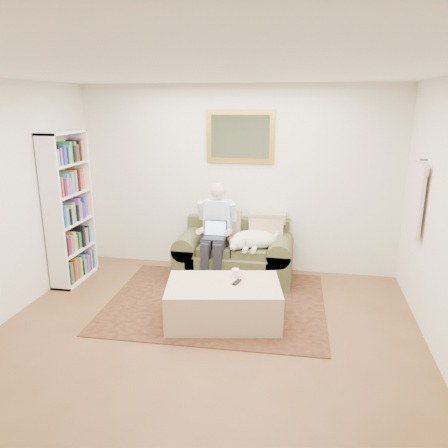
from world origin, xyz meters
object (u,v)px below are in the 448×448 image
(ottoman, at_px, (223,303))
(sofa, at_px, (234,259))
(laptop, at_px, (214,233))
(seated_man, at_px, (215,234))
(sleeping_dog, at_px, (254,239))
(coffee_mug, at_px, (236,273))
(bookshelf, at_px, (69,209))

(ottoman, bearing_deg, sofa, 94.10)
(laptop, bearing_deg, seated_man, 90.00)
(sofa, height_order, seated_man, seated_man)
(sofa, height_order, ottoman, sofa)
(sleeping_dog, bearing_deg, laptop, -166.36)
(sofa, xyz_separation_m, sleeping_dog, (0.28, -0.08, 0.33))
(seated_man, relative_size, coffee_mug, 13.18)
(seated_man, bearing_deg, sleeping_dog, 7.13)
(coffee_mug, height_order, bookshelf, bookshelf)
(sofa, bearing_deg, bookshelf, -167.67)
(seated_man, height_order, laptop, seated_man)
(laptop, xyz_separation_m, ottoman, (0.32, -1.05, -0.47))
(seated_man, bearing_deg, bookshelf, -170.34)
(sofa, relative_size, sleeping_dog, 2.43)
(seated_man, xyz_separation_m, laptop, (0.00, -0.06, 0.03))
(bookshelf, bearing_deg, ottoman, -19.33)
(sofa, relative_size, seated_man, 1.19)
(seated_man, bearing_deg, ottoman, -73.67)
(sofa, xyz_separation_m, bookshelf, (-2.14, -0.47, 0.73))
(sleeping_dog, xyz_separation_m, coffee_mug, (-0.09, -0.97, -0.10))
(sofa, xyz_separation_m, coffee_mug, (0.19, -1.05, 0.23))
(seated_man, height_order, bookshelf, bookshelf)
(sleeping_dog, relative_size, ottoman, 0.53)
(laptop, relative_size, sleeping_dog, 0.47)
(laptop, height_order, sleeping_dog, laptop)
(sleeping_dog, xyz_separation_m, ottoman, (-0.19, -1.17, -0.38))
(coffee_mug, bearing_deg, laptop, 116.72)
(sofa, distance_m, laptop, 0.52)
(seated_man, height_order, ottoman, seated_man)
(seated_man, bearing_deg, coffee_mug, -64.85)
(coffee_mug, bearing_deg, seated_man, 115.15)
(laptop, relative_size, bookshelf, 0.15)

